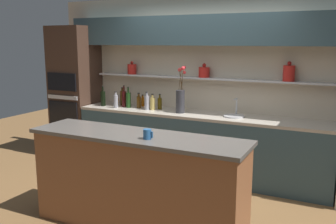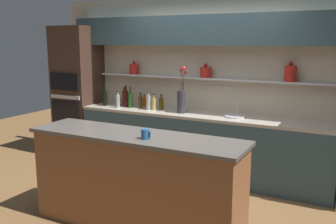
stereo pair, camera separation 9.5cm
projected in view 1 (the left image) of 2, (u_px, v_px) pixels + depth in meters
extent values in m
plane|color=brown|center=(161.00, 208.00, 4.42)|extent=(12.00, 12.00, 0.00)
cube|color=beige|center=(210.00, 85.00, 5.59)|extent=(5.20, 0.10, 2.60)
cube|color=#B7B7BC|center=(204.00, 78.00, 5.46)|extent=(3.63, 0.18, 0.02)
cylinder|color=#AD1E19|center=(132.00, 69.00, 5.97)|extent=(0.14, 0.14, 0.16)
sphere|color=#AD1E19|center=(132.00, 63.00, 5.95)|extent=(0.05, 0.05, 0.05)
cylinder|color=#AD1E19|center=(204.00, 72.00, 5.44)|extent=(0.16, 0.16, 0.15)
sphere|color=#AD1E19|center=(204.00, 65.00, 5.42)|extent=(0.06, 0.06, 0.06)
cylinder|color=#AD1E19|center=(289.00, 73.00, 4.91)|extent=(0.15, 0.15, 0.21)
sphere|color=#AD1E19|center=(289.00, 63.00, 4.89)|extent=(0.05, 0.05, 0.05)
cube|color=#334C56|center=(206.00, 30.00, 5.24)|extent=(4.42, 0.34, 0.42)
cube|color=#334C56|center=(198.00, 146.00, 5.45)|extent=(3.73, 0.62, 0.88)
cube|color=#ADA393|center=(198.00, 115.00, 5.36)|extent=(3.73, 0.62, 0.04)
cube|color=brown|center=(137.00, 184.00, 3.86)|extent=(2.25, 0.55, 0.98)
cube|color=#56514C|center=(136.00, 136.00, 3.77)|extent=(2.31, 0.61, 0.04)
cube|color=#3D281E|center=(76.00, 92.00, 6.29)|extent=(0.68, 0.62, 2.18)
cube|color=black|center=(63.00, 114.00, 6.07)|extent=(0.57, 0.02, 0.40)
cube|color=black|center=(62.00, 82.00, 5.97)|extent=(0.57, 0.02, 0.28)
cube|color=#B7B7BC|center=(62.00, 97.00, 6.02)|extent=(0.60, 0.02, 0.06)
cylinder|color=#2D2D33|center=(180.00, 102.00, 5.38)|extent=(0.13, 0.13, 0.33)
cylinder|color=#4C3319|center=(181.00, 79.00, 5.32)|extent=(0.02, 0.08, 0.31)
sphere|color=red|center=(183.00, 68.00, 5.26)|extent=(0.06, 0.06, 0.06)
cylinder|color=#4C3319|center=(180.00, 80.00, 5.36)|extent=(0.03, 0.03, 0.29)
sphere|color=red|center=(180.00, 70.00, 5.37)|extent=(0.06, 0.06, 0.06)
cylinder|color=#4C3319|center=(182.00, 81.00, 5.35)|extent=(0.02, 0.01, 0.25)
sphere|color=red|center=(184.00, 72.00, 5.35)|extent=(0.05, 0.05, 0.05)
cylinder|color=#4C3319|center=(182.00, 79.00, 5.34)|extent=(0.06, 0.03, 0.32)
sphere|color=red|center=(184.00, 67.00, 5.33)|extent=(0.04, 0.04, 0.04)
cylinder|color=#B7B7BC|center=(234.00, 116.00, 5.13)|extent=(0.29, 0.29, 0.02)
cylinder|color=#B7B7BC|center=(237.00, 106.00, 5.20)|extent=(0.02, 0.02, 0.22)
cylinder|color=#B7B7BC|center=(236.00, 99.00, 5.12)|extent=(0.02, 0.12, 0.02)
cylinder|color=#193814|center=(128.00, 100.00, 5.82)|extent=(0.08, 0.08, 0.23)
cylinder|color=#193814|center=(128.00, 90.00, 5.79)|extent=(0.02, 0.02, 0.08)
cylinder|color=black|center=(128.00, 87.00, 5.78)|extent=(0.03, 0.03, 0.01)
cylinder|color=gray|center=(116.00, 101.00, 5.81)|extent=(0.07, 0.07, 0.20)
cylinder|color=gray|center=(116.00, 94.00, 5.79)|extent=(0.03, 0.03, 0.04)
cylinder|color=black|center=(116.00, 92.00, 5.78)|extent=(0.03, 0.03, 0.01)
cylinder|color=#4C2D0C|center=(139.00, 102.00, 5.79)|extent=(0.07, 0.07, 0.18)
cylinder|color=#4C2D0C|center=(139.00, 95.00, 5.77)|extent=(0.03, 0.03, 0.04)
cylinder|color=black|center=(139.00, 93.00, 5.77)|extent=(0.03, 0.03, 0.01)
cylinder|color=tan|center=(152.00, 104.00, 5.63)|extent=(0.08, 0.08, 0.18)
cylinder|color=tan|center=(152.00, 96.00, 5.61)|extent=(0.03, 0.03, 0.04)
cylinder|color=black|center=(152.00, 94.00, 5.61)|extent=(0.03, 0.03, 0.01)
cylinder|color=#4C2D0C|center=(122.00, 98.00, 6.04)|extent=(0.07, 0.07, 0.23)
cylinder|color=#4C2D0C|center=(122.00, 90.00, 6.02)|extent=(0.03, 0.03, 0.04)
cylinder|color=black|center=(122.00, 88.00, 6.01)|extent=(0.03, 0.03, 0.01)
cylinder|color=gray|center=(147.00, 103.00, 5.63)|extent=(0.07, 0.07, 0.21)
cylinder|color=gray|center=(147.00, 94.00, 5.61)|extent=(0.03, 0.03, 0.04)
cylinder|color=black|center=(147.00, 92.00, 5.60)|extent=(0.03, 0.03, 0.01)
cylinder|color=#380C0C|center=(124.00, 99.00, 5.87)|extent=(0.07, 0.07, 0.25)
cylinder|color=#380C0C|center=(124.00, 89.00, 5.84)|extent=(0.02, 0.02, 0.08)
cylinder|color=black|center=(124.00, 86.00, 5.83)|extent=(0.03, 0.03, 0.01)
cylinder|color=#9E4C0A|center=(117.00, 102.00, 6.05)|extent=(0.05, 0.05, 0.11)
cylinder|color=#9E4C0A|center=(117.00, 97.00, 6.03)|extent=(0.03, 0.03, 0.04)
cylinder|color=black|center=(117.00, 96.00, 6.03)|extent=(0.03, 0.03, 0.01)
cylinder|color=black|center=(103.00, 99.00, 5.96)|extent=(0.08, 0.08, 0.23)
cylinder|color=black|center=(103.00, 89.00, 5.93)|extent=(0.02, 0.02, 0.08)
cylinder|color=black|center=(103.00, 86.00, 5.93)|extent=(0.03, 0.03, 0.01)
cylinder|color=#47380A|center=(160.00, 104.00, 5.68)|extent=(0.07, 0.07, 0.17)
cylinder|color=#47380A|center=(160.00, 97.00, 5.66)|extent=(0.03, 0.03, 0.05)
cylinder|color=black|center=(160.00, 94.00, 5.65)|extent=(0.03, 0.03, 0.01)
cylinder|color=#9E4C0A|center=(143.00, 102.00, 5.92)|extent=(0.05, 0.05, 0.14)
cylinder|color=#9E4C0A|center=(143.00, 97.00, 5.91)|extent=(0.03, 0.03, 0.04)
cylinder|color=black|center=(143.00, 95.00, 5.90)|extent=(0.03, 0.03, 0.01)
cylinder|color=#235184|center=(147.00, 134.00, 3.58)|extent=(0.08, 0.08, 0.10)
cube|color=#235184|center=(152.00, 135.00, 3.55)|extent=(0.02, 0.01, 0.06)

